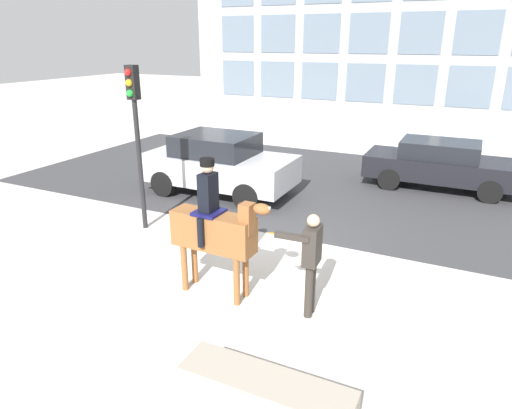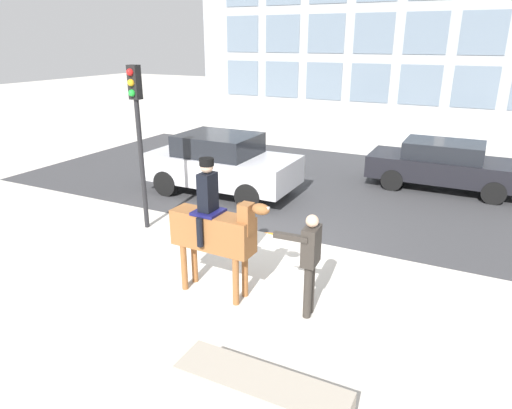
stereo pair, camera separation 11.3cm
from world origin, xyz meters
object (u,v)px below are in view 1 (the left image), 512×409
Objects in this scene: street_car_far_lane at (441,164)px; traffic_light at (136,122)px; mounted_horse_lead at (215,228)px; street_car_near_lane at (219,163)px; planter_ledge at (265,400)px; pedestrian_bystander at (311,257)px.

street_car_far_lane is 1.17× the size of traffic_light.
traffic_light reaches higher than mounted_horse_lead.
street_car_near_lane is 0.98× the size of street_car_far_lane.
street_car_near_lane is at bearing 123.70° from planter_ledge.
street_car_near_lane is (-2.77, 4.87, -0.36)m from mounted_horse_lead.
street_car_far_lane is at bearing -101.95° from pedestrian_bystander.
pedestrian_bystander is (1.68, 0.08, -0.22)m from mounted_horse_lead.
mounted_horse_lead is 3.77m from traffic_light.
mounted_horse_lead is at bearing -0.21° from pedestrian_bystander.
planter_ledge is (4.75, -7.12, -0.59)m from street_car_near_lane.
pedestrian_bystander is at bearing 4.60° from mounted_horse_lead.
pedestrian_bystander reaches higher than street_car_near_lane.
street_car_far_lane is at bearing 71.86° from mounted_horse_lead.
street_car_far_lane is 8.87m from traffic_light.
planter_ledge is at bearing -95.30° from street_car_far_lane.
street_car_near_lane is 1.15× the size of traffic_light.
mounted_horse_lead reaches higher than planter_ledge.
traffic_light is (-4.73, 1.74, 1.48)m from pedestrian_bystander.
street_car_near_lane reaches higher than planter_ledge.
traffic_light is (-0.28, -3.05, 1.62)m from street_car_near_lane.
pedestrian_bystander is 8.14m from street_car_far_lane.
street_car_far_lane is at bearing 29.67° from street_car_near_lane.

